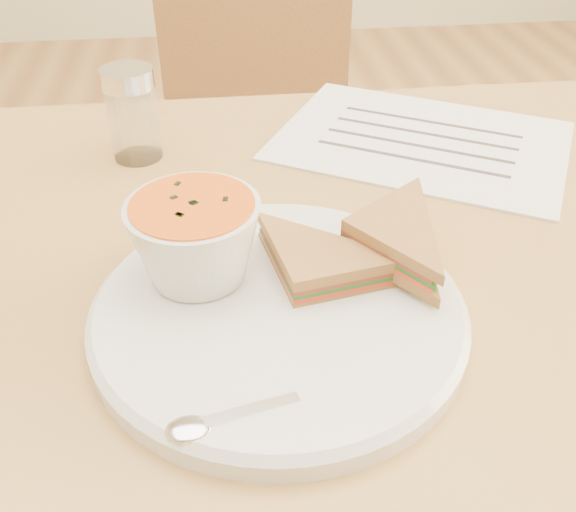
{
  "coord_description": "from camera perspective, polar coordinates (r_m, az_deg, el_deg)",
  "views": [
    {
      "loc": [
        -0.02,
        -0.49,
        1.1
      ],
      "look_at": [
        0.03,
        -0.09,
        0.8
      ],
      "focal_mm": 40.0,
      "sensor_mm": 36.0,
      "label": 1
    }
  ],
  "objects": [
    {
      "name": "dining_table",
      "position": [
        0.87,
        -2.49,
        -19.34
      ],
      "size": [
        1.0,
        0.7,
        0.75
      ],
      "primitive_type": null,
      "color": "olive",
      "rests_on": "floor"
    },
    {
      "name": "chair_far",
      "position": [
        1.31,
        -2.96,
        6.05
      ],
      "size": [
        0.43,
        0.43,
        0.87
      ],
      "primitive_type": null,
      "rotation": [
        0.0,
        0.0,
        3.03
      ],
      "color": "brown",
      "rests_on": "floor"
    },
    {
      "name": "plate",
      "position": [
        0.51,
        -0.84,
        -5.18
      ],
      "size": [
        0.35,
        0.35,
        0.02
      ],
      "primitive_type": null,
      "rotation": [
        0.0,
        0.0,
        -0.21
      ],
      "color": "silver",
      "rests_on": "dining_table"
    },
    {
      "name": "soup_bowl",
      "position": [
        0.52,
        -8.18,
        1.04
      ],
      "size": [
        0.12,
        0.12,
        0.07
      ],
      "primitive_type": null,
      "rotation": [
        0.0,
        0.0,
        -0.14
      ],
      "color": "silver",
      "rests_on": "plate"
    },
    {
      "name": "sandwich_half_a",
      "position": [
        0.49,
        0.48,
        -3.86
      ],
      "size": [
        0.12,
        0.12,
        0.03
      ],
      "primitive_type": null,
      "rotation": [
        0.0,
        0.0,
        0.18
      ],
      "color": "olive",
      "rests_on": "plate"
    },
    {
      "name": "sandwich_half_b",
      "position": [
        0.54,
        4.69,
        1.81
      ],
      "size": [
        0.14,
        0.14,
        0.03
      ],
      "primitive_type": null,
      "rotation": [
        0.0,
        0.0,
        -0.94
      ],
      "color": "olive",
      "rests_on": "plate"
    },
    {
      "name": "spoon",
      "position": [
        0.43,
        -2.87,
        -13.51
      ],
      "size": [
        0.16,
        0.07,
        0.01
      ],
      "primitive_type": null,
      "rotation": [
        0.0,
        0.0,
        0.24
      ],
      "color": "silver",
      "rests_on": "plate"
    },
    {
      "name": "paper_menu",
      "position": [
        0.8,
        11.75,
        10.03
      ],
      "size": [
        0.41,
        0.38,
        0.0
      ],
      "primitive_type": null,
      "rotation": [
        0.0,
        0.0,
        -0.52
      ],
      "color": "white",
      "rests_on": "dining_table"
    },
    {
      "name": "condiment_shaker",
      "position": [
        0.75,
        -13.65,
        12.14
      ],
      "size": [
        0.07,
        0.07,
        0.1
      ],
      "primitive_type": null,
      "rotation": [
        0.0,
        0.0,
        0.15
      ],
      "color": "silver",
      "rests_on": "dining_table"
    }
  ]
}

